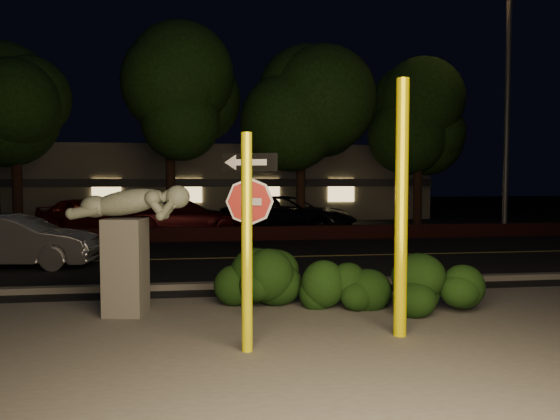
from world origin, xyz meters
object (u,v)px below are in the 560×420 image
object	(u,v)px
silver_sedan	(14,241)
parked_car_dark	(289,215)
signpost	(250,202)
parked_car_red	(90,215)
yellow_pole_left	(247,244)
parked_car_darkred	(181,217)
sculpture	(127,236)
streetlight	(502,80)
yellow_pole_right	(401,209)

from	to	relation	value
silver_sedan	parked_car_dark	bearing A→B (deg)	-42.18
silver_sedan	signpost	bearing A→B (deg)	-131.95
silver_sedan	parked_car_red	world-z (taller)	parked_car_red
yellow_pole_left	signpost	xyz separation A→B (m)	(0.18, 1.57, 0.46)
yellow_pole_left	silver_sedan	xyz separation A→B (m)	(-5.19, 7.48, -0.74)
parked_car_red	parked_car_darkred	xyz separation A→B (m)	(3.75, -1.74, -0.01)
sculpture	parked_car_red	distance (m)	14.70
signpost	streetlight	distance (m)	15.84
signpost	parked_car_red	world-z (taller)	signpost
yellow_pole_right	sculpture	size ratio (longest dim) A/B	1.70
silver_sedan	parked_car_dark	size ratio (longest dim) A/B	0.74
parked_car_red	parked_car_dark	world-z (taller)	parked_car_dark
sculpture	silver_sedan	bearing A→B (deg)	133.13
signpost	parked_car_dark	world-z (taller)	signpost
signpost	yellow_pole_left	bearing A→B (deg)	-75.70
signpost	streetlight	bearing A→B (deg)	66.92
sculpture	streetlight	distance (m)	16.95
yellow_pole_left	parked_car_red	bearing A→B (deg)	107.19
yellow_pole_left	parked_car_red	world-z (taller)	yellow_pole_left
yellow_pole_right	parked_car_dark	xyz separation A→B (m)	(0.75, 14.41, -1.04)
streetlight	parked_car_dark	bearing A→B (deg)	176.99
yellow_pole_right	parked_car_darkred	bearing A→B (deg)	103.81
signpost	streetlight	world-z (taller)	streetlight
yellow_pole_right	sculpture	world-z (taller)	yellow_pole_right
sculpture	parked_car_red	xyz separation A→B (m)	(-3.35, 14.30, -0.57)
parked_car_red	parked_car_dark	xyz separation A→B (m)	(8.03, -1.68, 0.02)
yellow_pole_right	sculpture	bearing A→B (deg)	155.50
silver_sedan	parked_car_darkred	size ratio (longest dim) A/B	0.80
yellow_pole_right	parked_car_red	distance (m)	17.69
signpost	parked_car_dark	xyz separation A→B (m)	(2.76, 13.22, -1.10)
signpost	sculpture	bearing A→B (deg)	-176.61
sculpture	yellow_pole_left	bearing A→B (deg)	-40.91
parked_car_darkred	parked_car_dark	size ratio (longest dim) A/B	0.92
parked_car_darkred	signpost	bearing A→B (deg)	178.08
parked_car_dark	yellow_pole_right	bearing A→B (deg)	-158.20
yellow_pole_left	parked_car_darkred	world-z (taller)	yellow_pole_left
yellow_pole_right	sculpture	xyz separation A→B (m)	(-3.93, 1.79, -0.49)
sculpture	parked_car_dark	world-z (taller)	sculpture
yellow_pole_right	streetlight	size ratio (longest dim) A/B	0.36
yellow_pole_right	parked_car_dark	bearing A→B (deg)	87.00
yellow_pole_right	silver_sedan	world-z (taller)	yellow_pole_right
parked_car_darkred	streetlight	bearing A→B (deg)	-108.40
parked_car_red	parked_car_darkred	size ratio (longest dim) A/B	0.86
streetlight	parked_car_dark	distance (m)	9.64
silver_sedan	parked_car_red	bearing A→B (deg)	5.26
signpost	parked_car_darkred	xyz separation A→B (m)	(-1.52, 13.16, -1.13)
signpost	silver_sedan	bearing A→B (deg)	152.91
silver_sedan	parked_car_darkred	xyz separation A→B (m)	(3.84, 7.25, 0.06)
streetlight	parked_car_darkred	xyz separation A→B (m)	(-12.11, 2.11, -5.22)
signpost	parked_car_red	bearing A→B (deg)	130.19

